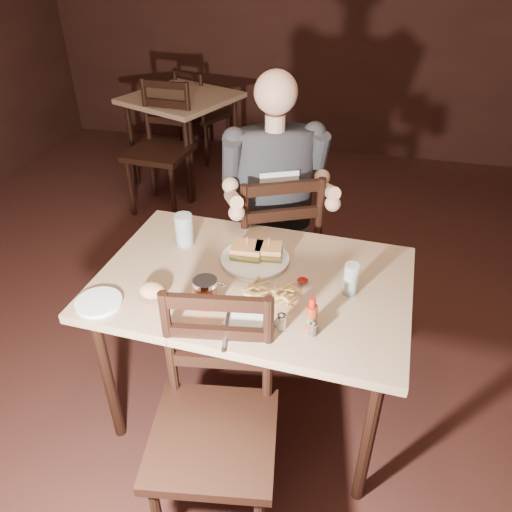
% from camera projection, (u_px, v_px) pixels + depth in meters
% --- Properties ---
extents(room_shell, '(7.00, 7.00, 7.00)m').
position_uv_depth(room_shell, '(289.00, 151.00, 1.54)').
color(room_shell, black).
rests_on(room_shell, ground).
extents(main_table, '(1.31, 0.90, 0.77)m').
position_uv_depth(main_table, '(253.00, 293.00, 2.09)').
color(main_table, tan).
rests_on(main_table, ground).
extents(bg_table, '(1.04, 1.04, 0.77)m').
position_uv_depth(bg_table, '(182.00, 106.00, 4.22)').
color(bg_table, tan).
rests_on(bg_table, ground).
extents(chair_far, '(0.63, 0.65, 0.99)m').
position_uv_depth(chair_far, '(272.00, 248.00, 2.74)').
color(chair_far, black).
rests_on(chair_far, ground).
extents(chair_near, '(0.51, 0.55, 0.96)m').
position_uv_depth(chair_near, '(213.00, 437.00, 1.76)').
color(chair_near, black).
rests_on(chair_near, ground).
extents(bg_chair_far, '(0.55, 0.57, 0.87)m').
position_uv_depth(bg_chair_far, '(204.00, 114.00, 4.80)').
color(bg_chair_far, black).
rests_on(bg_chair_far, ground).
extents(bg_chair_near, '(0.48, 0.52, 0.98)m').
position_uv_depth(bg_chair_near, '(159.00, 152.00, 3.88)').
color(bg_chair_near, black).
rests_on(bg_chair_near, ground).
extents(diner, '(0.67, 0.61, 0.93)m').
position_uv_depth(diner, '(276.00, 170.00, 2.43)').
color(diner, '#2D2D32').
rests_on(diner, chair_far).
extents(dinner_plate, '(0.30, 0.30, 0.02)m').
position_uv_depth(dinner_plate, '(255.00, 260.00, 2.15)').
color(dinner_plate, white).
rests_on(dinner_plate, main_table).
extents(sandwich_left, '(0.12, 0.11, 0.10)m').
position_uv_depth(sandwich_left, '(269.00, 248.00, 2.12)').
color(sandwich_left, tan).
rests_on(sandwich_left, dinner_plate).
extents(sandwich_right, '(0.13, 0.11, 0.11)m').
position_uv_depth(sandwich_right, '(247.00, 246.00, 2.12)').
color(sandwich_right, tan).
rests_on(sandwich_right, dinner_plate).
extents(fries_pile, '(0.26, 0.19, 0.04)m').
position_uv_depth(fries_pile, '(271.00, 291.00, 1.92)').
color(fries_pile, '#F4BF64').
rests_on(fries_pile, dinner_plate).
extents(ketchup_dollop, '(0.05, 0.05, 0.01)m').
position_uv_depth(ketchup_dollop, '(303.00, 280.00, 2.00)').
color(ketchup_dollop, maroon).
rests_on(ketchup_dollop, dinner_plate).
extents(glass_left, '(0.08, 0.08, 0.15)m').
position_uv_depth(glass_left, '(184.00, 230.00, 2.23)').
color(glass_left, silver).
rests_on(glass_left, main_table).
extents(glass_right, '(0.06, 0.06, 0.13)m').
position_uv_depth(glass_right, '(351.00, 279.00, 1.94)').
color(glass_right, silver).
rests_on(glass_right, main_table).
extents(hot_sauce, '(0.04, 0.04, 0.13)m').
position_uv_depth(hot_sauce, '(312.00, 313.00, 1.77)').
color(hot_sauce, maroon).
rests_on(hot_sauce, main_table).
extents(salt_shaker, '(0.04, 0.04, 0.06)m').
position_uv_depth(salt_shaker, '(281.00, 321.00, 1.79)').
color(salt_shaker, white).
rests_on(salt_shaker, main_table).
extents(pepper_shaker, '(0.03, 0.03, 0.05)m').
position_uv_depth(pepper_shaker, '(313.00, 329.00, 1.76)').
color(pepper_shaker, '#38332D').
rests_on(pepper_shaker, main_table).
extents(syrup_dispenser, '(0.10, 0.10, 0.12)m').
position_uv_depth(syrup_dispenser, '(206.00, 293.00, 1.88)').
color(syrup_dispenser, maroon).
rests_on(syrup_dispenser, main_table).
extents(napkin, '(0.17, 0.16, 0.00)m').
position_uv_depth(napkin, '(247.00, 319.00, 1.84)').
color(napkin, white).
rests_on(napkin, main_table).
extents(knife, '(0.05, 0.20, 0.00)m').
position_uv_depth(knife, '(226.00, 331.00, 1.78)').
color(knife, silver).
rests_on(knife, napkin).
extents(fork, '(0.03, 0.15, 0.00)m').
position_uv_depth(fork, '(272.00, 330.00, 1.79)').
color(fork, silver).
rests_on(fork, napkin).
extents(side_plate, '(0.18, 0.18, 0.01)m').
position_uv_depth(side_plate, '(99.00, 303.00, 1.91)').
color(side_plate, white).
rests_on(side_plate, main_table).
extents(bread_roll, '(0.11, 0.09, 0.06)m').
position_uv_depth(bread_roll, '(152.00, 290.00, 1.92)').
color(bread_roll, tan).
rests_on(bread_roll, side_plate).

